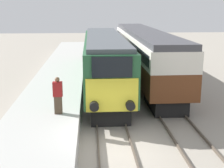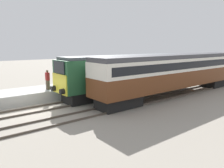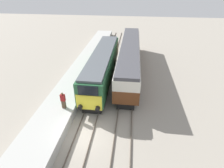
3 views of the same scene
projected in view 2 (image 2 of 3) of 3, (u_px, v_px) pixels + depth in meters
ground_plane at (32, 111)px, 16.46m from camera, size 120.00×120.00×0.00m
platform_left at (95, 86)px, 23.82m from camera, size 3.50×50.00×0.96m
rails_near_track at (88, 100)px, 19.51m from camera, size 1.51×60.00×0.14m
rails_far_track at (112, 108)px, 16.88m from camera, size 1.50×60.00×0.14m
locomotive at (130, 72)px, 22.22m from camera, size 2.70×15.85×3.93m
passenger_carriage at (178, 70)px, 21.58m from camera, size 2.75×19.65×4.01m
person_on_platform at (48, 80)px, 19.55m from camera, size 0.44×0.26×1.77m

